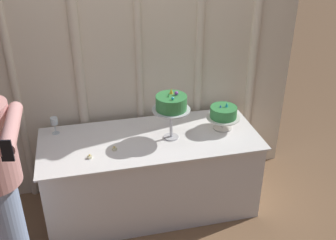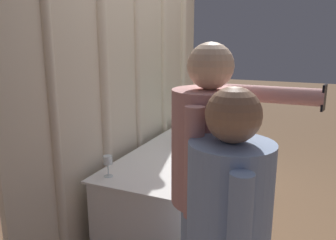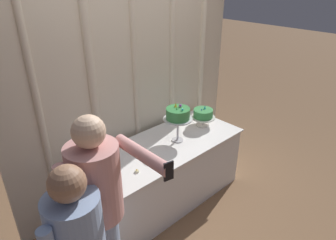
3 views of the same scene
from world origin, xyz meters
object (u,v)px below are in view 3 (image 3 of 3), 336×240
(tealight_near_left, at_px, (148,160))
(cake_table, at_px, (164,173))
(wine_glass, at_px, (86,153))
(tealight_far_left, at_px, (137,171))
(guest_man_pink_jacket, at_px, (100,212))
(cake_display_nearright, at_px, (203,114))
(cake_display_nearleft, at_px, (178,115))

(tealight_near_left, bearing_deg, cake_table, 19.82)
(wine_glass, xyz_separation_m, tealight_far_left, (0.26, -0.45, -0.10))
(tealight_near_left, distance_m, guest_man_pink_jacket, 0.95)
(cake_table, relative_size, tealight_far_left, 44.88)
(cake_table, height_order, cake_display_nearright, cake_display_nearright)
(cake_display_nearright, height_order, tealight_far_left, cake_display_nearright)
(guest_man_pink_jacket, bearing_deg, tealight_far_left, 31.43)
(cake_display_nearright, bearing_deg, cake_display_nearleft, -174.08)
(cake_table, height_order, wine_glass, wine_glass)
(cake_table, xyz_separation_m, wine_glass, (-0.78, 0.27, 0.48))
(cake_display_nearleft, xyz_separation_m, wine_glass, (-0.96, 0.30, -0.20))
(cake_table, distance_m, wine_glass, 0.96)
(cake_display_nearleft, height_order, tealight_far_left, cake_display_nearleft)
(wine_glass, distance_m, tealight_near_left, 0.61)
(cake_display_nearright, relative_size, tealight_near_left, 6.98)
(tealight_near_left, bearing_deg, cake_display_nearleft, 9.65)
(cake_display_nearright, bearing_deg, tealight_near_left, -172.18)
(cake_display_nearleft, height_order, wine_glass, cake_display_nearleft)
(tealight_near_left, bearing_deg, cake_display_nearright, 7.82)
(wine_glass, bearing_deg, tealight_far_left, -59.93)
(cake_display_nearleft, xyz_separation_m, tealight_near_left, (-0.49, -0.08, -0.30))
(guest_man_pink_jacket, bearing_deg, wine_glass, 66.73)
(cake_table, height_order, tealight_near_left, tealight_near_left)
(wine_glass, height_order, tealight_near_left, wine_glass)
(wine_glass, bearing_deg, tealight_near_left, -39.60)
(cake_table, relative_size, wine_glass, 12.23)
(tealight_far_left, bearing_deg, tealight_near_left, 19.39)
(tealight_far_left, distance_m, tealight_near_left, 0.21)
(cake_table, xyz_separation_m, cake_display_nearleft, (0.18, -0.03, 0.68))
(cake_display_nearleft, distance_m, tealight_near_left, 0.59)
(cake_table, height_order, cake_display_nearleft, cake_display_nearleft)
(cake_table, distance_m, tealight_near_left, 0.51)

